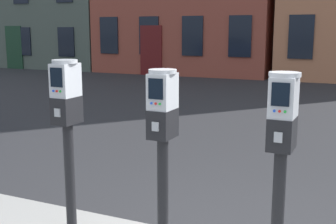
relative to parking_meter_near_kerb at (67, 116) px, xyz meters
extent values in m
cylinder|color=black|center=(0.00, 0.00, -0.57)|extent=(0.09, 0.09, 1.01)
cube|color=black|center=(0.00, 0.00, 0.05)|extent=(0.17, 0.24, 0.23)
cube|color=#A5A8AD|center=(0.00, -0.13, 0.05)|extent=(0.06, 0.01, 0.07)
cube|color=#B7BABF|center=(0.00, 0.00, 0.31)|extent=(0.17, 0.23, 0.29)
cube|color=black|center=(0.00, -0.12, 0.35)|extent=(0.12, 0.01, 0.16)
cylinder|color=blue|center=(-0.04, -0.12, 0.23)|extent=(0.02, 0.01, 0.02)
cylinder|color=red|center=(0.00, -0.12, 0.23)|extent=(0.02, 0.01, 0.02)
cylinder|color=green|center=(0.03, -0.12, 0.23)|extent=(0.02, 0.01, 0.02)
cylinder|color=#B7BABF|center=(0.00, 0.00, 0.47)|extent=(0.22, 0.22, 0.03)
cylinder|color=black|center=(0.91, 0.00, -0.59)|extent=(0.09, 0.09, 0.98)
cube|color=black|center=(0.91, 0.00, 0.02)|extent=(0.17, 0.24, 0.23)
cube|color=#A5A8AD|center=(0.91, -0.13, 0.02)|extent=(0.06, 0.01, 0.07)
cube|color=#B7BABF|center=(0.91, 0.00, 0.27)|extent=(0.17, 0.23, 0.28)
cube|color=black|center=(0.91, -0.12, 0.30)|extent=(0.12, 0.01, 0.16)
cylinder|color=blue|center=(0.87, -0.12, 0.19)|extent=(0.02, 0.01, 0.02)
cylinder|color=red|center=(0.91, -0.12, 0.19)|extent=(0.02, 0.01, 0.02)
cylinder|color=green|center=(0.94, -0.12, 0.19)|extent=(0.02, 0.01, 0.02)
cylinder|color=#B7BABF|center=(0.91, 0.00, 0.42)|extent=(0.22, 0.22, 0.03)
cylinder|color=black|center=(1.82, 0.00, -0.58)|extent=(0.09, 0.09, 0.99)
cube|color=black|center=(1.82, 0.00, 0.03)|extent=(0.17, 0.24, 0.23)
cube|color=#A5A8AD|center=(1.82, -0.13, 0.03)|extent=(0.06, 0.01, 0.07)
cube|color=#B7BABF|center=(1.82, 0.00, 0.28)|extent=(0.17, 0.23, 0.28)
cube|color=black|center=(1.82, -0.12, 0.32)|extent=(0.12, 0.01, 0.16)
cylinder|color=blue|center=(1.78, -0.12, 0.20)|extent=(0.02, 0.01, 0.02)
cylinder|color=red|center=(1.82, -0.12, 0.20)|extent=(0.02, 0.01, 0.02)
cylinder|color=green|center=(1.85, -0.12, 0.20)|extent=(0.02, 0.01, 0.02)
cylinder|color=#B7BABF|center=(1.82, 0.00, 0.44)|extent=(0.22, 0.22, 0.03)
cube|color=black|center=(-13.05, 13.74, 0.14)|extent=(0.90, 0.06, 1.36)
cube|color=black|center=(-10.48, 13.74, 0.14)|extent=(0.90, 0.06, 1.36)
cube|color=#193823|center=(-13.66, 13.74, -0.16)|extent=(1.00, 0.07, 2.10)
cube|color=black|center=(-8.13, 13.74, 0.46)|extent=(0.90, 0.06, 1.60)
cube|color=black|center=(-6.16, 13.74, 0.46)|extent=(0.90, 0.06, 1.60)
cube|color=black|center=(-4.18, 13.74, 0.46)|extent=(0.90, 0.06, 1.60)
cube|color=black|center=(-2.21, 13.74, 0.46)|extent=(0.90, 0.06, 1.60)
cube|color=#591414|center=(-6.06, 13.74, -0.16)|extent=(1.00, 0.07, 2.10)
cube|color=black|center=(0.08, 13.74, 0.45)|extent=(0.90, 0.06, 1.60)
camera|label=1|loc=(2.31, -2.99, 0.74)|focal=46.59mm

